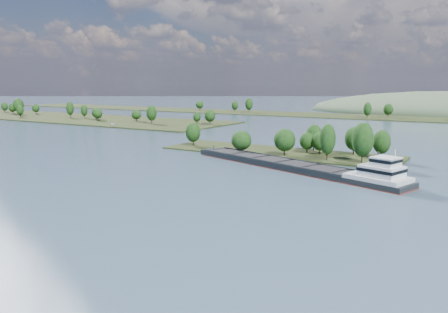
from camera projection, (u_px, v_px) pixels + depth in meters
The scene contains 6 objects.
ground at pixel (198, 180), 133.49m from camera, with size 1800.00×1800.00×0.00m, color #3B5166.
tree_island at pixel (294, 145), 178.34m from camera, with size 100.00×32.27×15.96m.
left_bank at pixel (67, 117), 367.62m from camera, with size 300.00×80.00×16.23m.
back_shoreline at pixel (396, 118), 364.98m from camera, with size 900.00×60.00×16.08m.
cargo_barge at pixel (302, 167), 146.10m from camera, with size 86.11×37.96×11.83m.
motorboat at pixel (112, 125), 298.13m from camera, with size 2.09×5.55×2.15m, color silver.
Camera 1 is at (73.96, 12.21, 29.06)m, focal length 35.00 mm.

